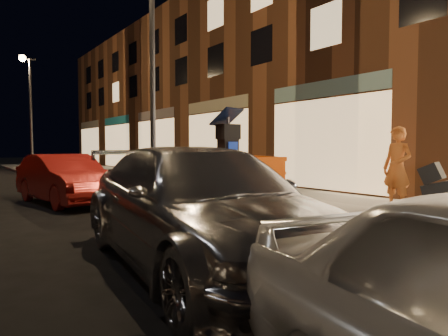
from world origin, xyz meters
TOP-DOWN VIEW (x-y plane):
  - ground_plane at (0.00, 0.00)m, footprint 120.00×120.00m
  - sidewalk at (3.00, 0.00)m, footprint 6.00×60.00m
  - kerb at (0.00, 0.00)m, footprint 0.30×60.00m
  - parking_kiosk at (1.44, 1.76)m, footprint 0.77×0.77m
  - barrier_front at (1.44, 0.81)m, footprint 1.54×0.78m
  - barrier_back at (1.44, 2.71)m, footprint 1.59×0.97m
  - barrier_kerbside at (0.49, 1.76)m, footprint 0.85×1.56m
  - barrier_bldgside at (2.39, 1.76)m, footprint 0.95×1.58m
  - car_silver at (-1.00, -1.06)m, footprint 2.75×5.43m
  - car_red at (-0.99, 5.81)m, footprint 1.89×4.14m
  - man at (4.35, -0.44)m, footprint 0.49×0.69m
  - stroller at (4.55, -1.34)m, footprint 0.73×0.93m
  - street_lamp_mid at (0.25, 3.00)m, footprint 0.12×0.12m
  - street_lamp_far at (0.25, 18.00)m, footprint 0.12×0.12m

SIDE VIEW (x-z plane):
  - ground_plane at x=0.00m, z-range 0.00..0.00m
  - car_silver at x=-1.00m, z-range -0.76..0.76m
  - car_red at x=-0.99m, z-range -0.66..0.66m
  - sidewalk at x=3.00m, z-range 0.00..0.15m
  - kerb at x=0.00m, z-range 0.00..0.15m
  - stroller at x=4.55m, z-range 0.15..1.17m
  - barrier_front at x=1.44m, z-range 0.15..1.30m
  - barrier_back at x=1.44m, z-range 0.15..1.30m
  - barrier_kerbside at x=0.49m, z-range 0.15..1.30m
  - barrier_bldgside at x=2.39m, z-range 0.15..1.30m
  - man at x=4.35m, z-range 0.15..1.95m
  - parking_kiosk at x=1.44m, z-range 0.15..2.22m
  - street_lamp_mid at x=0.25m, z-range 0.15..6.15m
  - street_lamp_far at x=0.25m, z-range 0.15..6.15m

